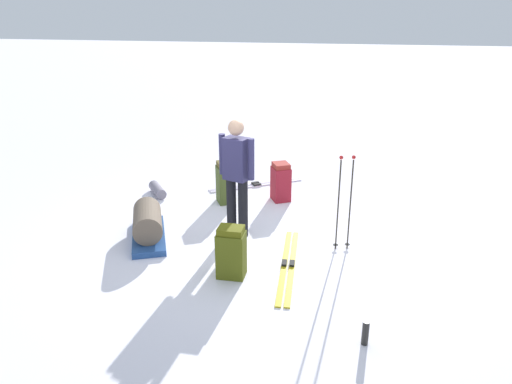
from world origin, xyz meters
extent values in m
plane|color=white|center=(0.00, 0.00, 0.00)|extent=(80.00, 80.00, 0.00)
cylinder|color=black|center=(0.19, -0.01, 0.42)|extent=(0.14, 0.14, 0.85)
cylinder|color=black|center=(0.38, -0.08, 0.42)|extent=(0.14, 0.14, 0.85)
cube|color=#2E2B54|center=(0.29, -0.05, 1.15)|extent=(0.39, 0.32, 0.60)
cylinder|color=#2E2B54|center=(0.06, 0.03, 1.18)|extent=(0.09, 0.09, 0.58)
cylinder|color=#2E2B54|center=(0.51, -0.13, 1.18)|extent=(0.09, 0.09, 0.58)
sphere|color=tan|center=(0.29, -0.05, 1.59)|extent=(0.22, 0.22, 0.22)
cube|color=gold|center=(-0.53, 0.72, 0.01)|extent=(0.23, 1.91, 0.02)
cube|color=black|center=(-0.53, 0.72, 0.04)|extent=(0.07, 0.14, 0.03)
cube|color=gold|center=(-0.63, 0.71, 0.01)|extent=(0.23, 1.91, 0.02)
cube|color=black|center=(-0.63, 0.71, 0.04)|extent=(0.07, 0.14, 0.03)
cube|color=silver|center=(0.48, -2.17, 0.01)|extent=(1.54, 1.07, 0.02)
cube|color=black|center=(0.48, -2.17, 0.04)|extent=(0.15, 0.13, 0.03)
cube|color=silver|center=(0.42, -2.09, 0.01)|extent=(1.54, 1.07, 0.02)
cube|color=black|center=(0.42, -2.09, 0.04)|extent=(0.15, 0.13, 0.03)
cube|color=maroon|center=(-0.11, -1.51, 0.29)|extent=(0.40, 0.41, 0.58)
cube|color=maroon|center=(-0.11, -1.51, 0.62)|extent=(0.36, 0.37, 0.08)
cube|color=#474E11|center=(0.07, 1.11, 0.29)|extent=(0.34, 0.27, 0.58)
cube|color=#4E500D|center=(0.07, 1.11, 0.62)|extent=(0.31, 0.24, 0.08)
cube|color=#404F1F|center=(0.79, -1.22, 0.32)|extent=(0.39, 0.41, 0.63)
cube|color=#4F4219|center=(0.79, -1.22, 0.67)|extent=(0.35, 0.37, 0.08)
cylinder|color=black|center=(-1.30, 0.07, 0.64)|extent=(0.02, 0.02, 1.28)
sphere|color=#A51919|center=(-1.30, 0.07, 1.31)|extent=(0.05, 0.05, 0.05)
cylinder|color=black|center=(-1.30, 0.07, 0.06)|extent=(0.07, 0.07, 0.01)
cylinder|color=black|center=(-1.14, 0.12, 0.64)|extent=(0.02, 0.02, 1.28)
sphere|color=#A51919|center=(-1.14, 0.12, 1.31)|extent=(0.05, 0.05, 0.05)
cylinder|color=black|center=(-1.14, 0.12, 0.06)|extent=(0.07, 0.07, 0.01)
cube|color=navy|center=(1.49, 0.37, 0.04)|extent=(0.90, 1.27, 0.09)
cylinder|color=brown|center=(1.49, 0.37, 0.29)|extent=(0.71, 0.92, 0.40)
cylinder|color=slate|center=(2.06, -1.29, 0.09)|extent=(0.48, 0.55, 0.18)
cylinder|color=black|center=(-1.54, 2.09, 0.13)|extent=(0.07, 0.07, 0.26)
camera|label=1|loc=(-1.32, 6.15, 3.11)|focal=33.97mm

